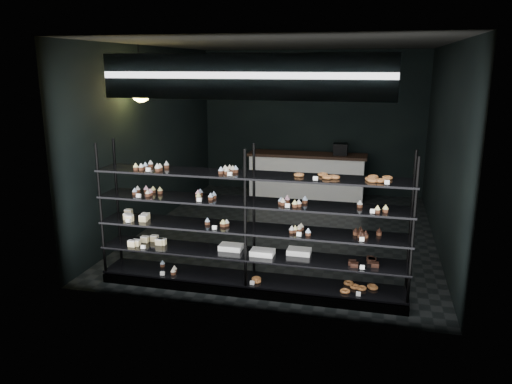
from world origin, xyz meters
TOP-DOWN VIEW (x-y plane):
  - room at (0.00, 0.00)m, footprint 5.01×6.01m
  - display_shelf at (-0.06, -2.45)m, footprint 4.00×0.50m
  - signage at (0.00, -2.93)m, footprint 3.30×0.05m
  - pendant_lamp at (-2.20, -0.97)m, footprint 0.30×0.30m
  - service_counter at (-0.01, 2.50)m, footprint 2.59×0.65m

SIDE VIEW (x-z plane):
  - service_counter at x=-0.01m, z-range -0.11..1.12m
  - display_shelf at x=-0.06m, z-range -0.33..1.58m
  - room at x=0.00m, z-range 0.00..3.20m
  - pendant_lamp at x=-2.20m, z-range 2.01..2.89m
  - signage at x=0.00m, z-range 2.50..3.00m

